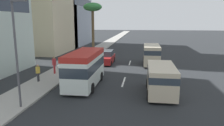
{
  "coord_description": "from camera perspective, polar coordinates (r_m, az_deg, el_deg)",
  "views": [
    {
      "loc": [
        -5.33,
        -1.67,
        5.55
      ],
      "look_at": [
        16.44,
        1.51,
        1.18
      ],
      "focal_mm": 33.95,
      "sensor_mm": 36.0,
      "label": 1
    }
  ],
  "objects": [
    {
      "name": "minibus_second",
      "position": [
        18.3,
        -7.3,
        -1.16
      ],
      "size": [
        6.28,
        2.29,
        3.01
      ],
      "rotation": [
        0.0,
        0.0,
        3.14
      ],
      "color": "silver",
      "rests_on": "ground_plane"
    },
    {
      "name": "lane_stripe_far",
      "position": [
        28.71,
        4.83,
        0.06
      ],
      "size": [
        3.2,
        0.16,
        0.01
      ],
      "primitive_type": "cube",
      "color": "silver",
      "rests_on": "ground_plane"
    },
    {
      "name": "van_third",
      "position": [
        27.57,
        10.6,
        2.49
      ],
      "size": [
        5.26,
        2.1,
        2.54
      ],
      "color": "beige",
      "rests_on": "ground_plane"
    },
    {
      "name": "lane_stripe_mid",
      "position": [
        19.78,
        3.15,
        -5.06
      ],
      "size": [
        3.2,
        0.16,
        0.01
      ],
      "primitive_type": "cube",
      "color": "silver",
      "rests_on": "ground_plane"
    },
    {
      "name": "car_lead",
      "position": [
        28.2,
        -1.53,
        1.54
      ],
      "size": [
        4.7,
        1.86,
        1.7
      ],
      "rotation": [
        0.0,
        0.0,
        3.14
      ],
      "color": "#A51E1E",
      "rests_on": "ground_plane"
    },
    {
      "name": "van_fourth",
      "position": [
        16.67,
        13.07,
        -3.9
      ],
      "size": [
        4.93,
        2.15,
        2.22
      ],
      "color": "beige",
      "rests_on": "ground_plane"
    },
    {
      "name": "sidewalk_right",
      "position": [
        38.26,
        -5.1,
        2.96
      ],
      "size": [
        162.0,
        3.12,
        0.15
      ],
      "primitive_type": "cube",
      "color": "#9E9B93",
      "rests_on": "ground_plane"
    },
    {
      "name": "ground_plane",
      "position": [
        37.28,
        5.66,
        2.62
      ],
      "size": [
        198.0,
        198.0,
        0.0
      ],
      "primitive_type": "plane",
      "color": "#26282B"
    },
    {
      "name": "street_lamp",
      "position": [
        14.07,
        -24.26,
        5.27
      ],
      "size": [
        0.24,
        0.97,
        6.77
      ],
      "color": "#4C4C51",
      "rests_on": "sidewalk_right"
    },
    {
      "name": "pedestrian_by_tree",
      "position": [
        20.34,
        -19.32,
        -2.36
      ],
      "size": [
        0.39,
        0.37,
        1.55
      ],
      "rotation": [
        0.0,
        0.0,
        2.5
      ],
      "color": "#333338",
      "rests_on": "sidewalk_right"
    },
    {
      "name": "pedestrian_mid_block",
      "position": [
        32.24,
        -7.96,
        3.03
      ],
      "size": [
        0.39,
        0.37,
        1.58
      ],
      "rotation": [
        0.0,
        0.0,
        0.66
      ],
      "color": "#4C8C66",
      "rests_on": "sidewalk_right"
    },
    {
      "name": "palm_tree",
      "position": [
        37.98,
        -5.24,
        14.2
      ],
      "size": [
        3.24,
        3.24,
        8.53
      ],
      "color": "brown",
      "rests_on": "sidewalk_right"
    },
    {
      "name": "pedestrian_near_lamp",
      "position": [
        22.84,
        -15.29,
        -0.26
      ],
      "size": [
        0.3,
        0.36,
        1.81
      ],
      "rotation": [
        0.0,
        0.0,
        4.51
      ],
      "color": "red",
      "rests_on": "sidewalk_right"
    }
  ]
}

